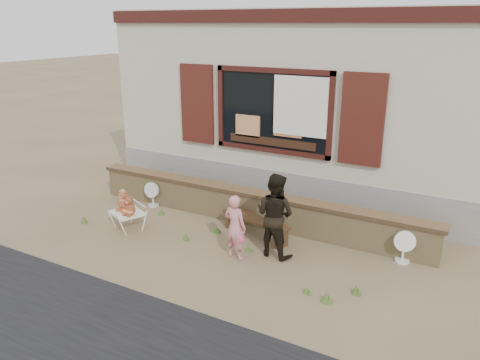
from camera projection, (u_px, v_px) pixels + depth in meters
The scene contains 12 objects.
ground at pixel (224, 242), 8.36m from camera, with size 80.00×80.00×0.00m, color brown.
shopfront at pixel (316, 97), 11.45m from camera, with size 8.04×5.13×4.00m.
brick_wall at pixel (250, 206), 9.08m from camera, with size 7.10×0.36×0.67m.
bench at pixel (256, 223), 8.51m from camera, with size 1.45×0.68×0.36m.
folding_chair at pixel (128, 213), 8.81m from camera, with size 0.72×0.68×0.35m.
teddy_bear_left at pixel (123, 200), 8.84m from camera, with size 0.29×0.25×0.40m, color brown, non-canonical shape.
teddy_bear_right at pixel (130, 205), 8.63m from camera, with size 0.28×0.24×0.38m, color brown, non-canonical shape.
child at pixel (235, 227), 7.65m from camera, with size 0.40×0.26×1.11m, color pink.
adult at pixel (275, 215), 7.71m from camera, with size 0.70×0.54×1.43m, color black.
fan_left at pixel (153, 194), 9.93m from camera, with size 0.34×0.23×0.54m.
fan_right at pixel (404, 246), 7.59m from camera, with size 0.36×0.24×0.56m.
grass_tufts at pixel (228, 250), 7.94m from camera, with size 5.50×1.55×0.16m.
Camera 1 is at (3.90, -6.49, 3.73)m, focal length 35.00 mm.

